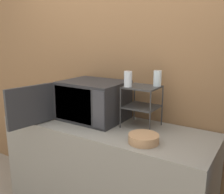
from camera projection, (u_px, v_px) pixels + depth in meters
name	position (u px, v px, depth m)	size (l,w,h in m)	color
wall_back	(126.00, 71.00, 2.18)	(8.00, 0.06, 2.60)	olive
counter	(105.00, 176.00, 2.09)	(1.71, 0.61, 0.91)	gray
microwave	(91.00, 101.00, 2.08)	(0.61, 0.81, 0.32)	#262628
dish_rack	(142.00, 98.00, 1.89)	(0.25, 0.24, 0.32)	#333333
glass_front_left	(128.00, 79.00, 1.84)	(0.06, 0.06, 0.12)	silver
glass_back_right	(157.00, 78.00, 1.87)	(0.06, 0.06, 0.12)	silver
bowl	(144.00, 139.00, 1.64)	(0.20, 0.20, 0.06)	#AD7F56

